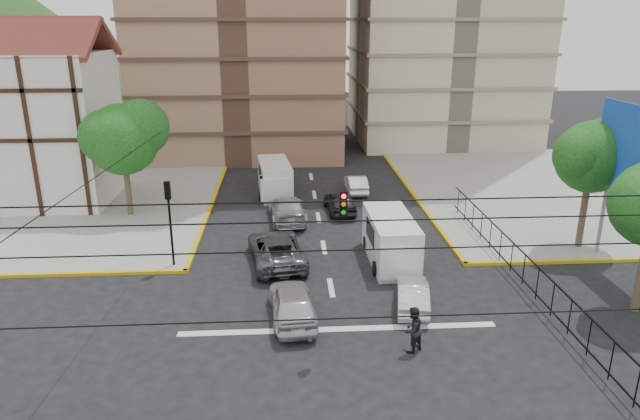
{
  "coord_description": "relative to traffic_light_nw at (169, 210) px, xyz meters",
  "views": [
    {
      "loc": [
        -2.02,
        -19.21,
        12.02
      ],
      "look_at": [
        -0.54,
        4.63,
        4.0
      ],
      "focal_mm": 32.0,
      "sensor_mm": 36.0,
      "label": 1
    }
  ],
  "objects": [
    {
      "name": "traffic_light_hanging",
      "position": [
        7.8,
        -9.84,
        2.79
      ],
      "size": [
        18.0,
        9.12,
        0.92
      ],
      "color": "black",
      "rests_on": "ground"
    },
    {
      "name": "tree_tudor",
      "position": [
        -4.1,
        8.21,
        2.11
      ],
      "size": [
        5.39,
        4.4,
        7.43
      ],
      "color": "#473828",
      "rests_on": "ground"
    },
    {
      "name": "car_white_rear_right",
      "position": [
        10.87,
        12.62,
        -2.48
      ],
      "size": [
        1.42,
        3.87,
        1.27
      ],
      "primitive_type": "imported",
      "rotation": [
        0.0,
        0.0,
        3.16
      ],
      "color": "white",
      "rests_on": "ground"
    },
    {
      "name": "car_grey_mid_left",
      "position": [
        5.21,
        0.3,
        -2.34
      ],
      "size": [
        3.36,
        5.86,
        1.54
      ],
      "primitive_type": "imported",
      "rotation": [
        0.0,
        0.0,
        3.29
      ],
      "color": "#53545A",
      "rests_on": "ground"
    },
    {
      "name": "car_white_front_right",
      "position": [
        11.2,
        -4.93,
        -2.49
      ],
      "size": [
        1.95,
        3.94,
        1.24
      ],
      "primitive_type": "imported",
      "rotation": [
        0.0,
        0.0,
        2.97
      ],
      "color": "silver",
      "rests_on": "ground"
    },
    {
      "name": "billboard",
      "position": [
        22.25,
        -1.8,
        2.89
      ],
      "size": [
        0.36,
        6.2,
        8.1
      ],
      "color": "slate",
      "rests_on": "ground"
    },
    {
      "name": "car_silver_rear_left",
      "position": [
        5.81,
        6.85,
        -2.35
      ],
      "size": [
        2.62,
        5.4,
        1.52
      ],
      "primitive_type": "imported",
      "rotation": [
        0.0,
        0.0,
        3.24
      ],
      "color": "#B8B8BD",
      "rests_on": "ground"
    },
    {
      "name": "car_silver_front_left",
      "position": [
        5.94,
        -5.64,
        -2.35
      ],
      "size": [
        2.2,
        4.63,
        1.53
      ],
      "primitive_type": "imported",
      "rotation": [
        0.0,
        0.0,
        3.23
      ],
      "color": "silver",
      "rests_on": "ground"
    },
    {
      "name": "park_fence",
      "position": [
        16.8,
        -3.3,
        -3.11
      ],
      "size": [
        0.1,
        22.5,
        1.66
      ],
      "primitive_type": null,
      "color": "black",
      "rests_on": "ground"
    },
    {
      "name": "tree_park_c",
      "position": [
        21.89,
        1.21,
        2.22
      ],
      "size": [
        4.65,
        3.8,
        7.25
      ],
      "color": "#473828",
      "rests_on": "ground"
    },
    {
      "name": "ground",
      "position": [
        7.8,
        -7.8,
        -3.11
      ],
      "size": [
        160.0,
        160.0,
        0.0
      ],
      "primitive_type": "plane",
      "color": "black",
      "rests_on": "ground"
    },
    {
      "name": "traffic_light_nw",
      "position": [
        0.0,
        0.0,
        0.0
      ],
      "size": [
        0.28,
        0.22,
        4.4
      ],
      "color": "black",
      "rests_on": "ground"
    },
    {
      "name": "tudor_building",
      "position": [
        -11.2,
        12.2,
        2.14
      ],
      "size": [
        10.8,
        8.05,
        12.23
      ],
      "color": "silver",
      "rests_on": "ground"
    },
    {
      "name": "car_darkgrey_mid_right",
      "position": [
        9.25,
        8.12,
        -2.4
      ],
      "size": [
        2.05,
        4.29,
        1.42
      ],
      "primitive_type": "imported",
      "rotation": [
        0.0,
        0.0,
        3.23
      ],
      "color": "#242427",
      "rests_on": "ground"
    },
    {
      "name": "van_left_lane",
      "position": [
        4.98,
        12.25,
        -1.96
      ],
      "size": [
        2.62,
        5.46,
        2.37
      ],
      "rotation": [
        0.0,
        0.0,
        0.11
      ],
      "color": "silver",
      "rests_on": "ground"
    },
    {
      "name": "van_right_lane",
      "position": [
        11.12,
        -0.19,
        -1.92
      ],
      "size": [
        2.27,
        5.46,
        2.44
      ],
      "rotation": [
        0.0,
        0.0,
        0.02
      ],
      "color": "silver",
      "rests_on": "ground"
    },
    {
      "name": "pedestrian_crosswalk",
      "position": [
        10.43,
        -8.37,
        -2.2
      ],
      "size": [
        1.13,
        1.1,
        1.83
      ],
      "primitive_type": "imported",
      "rotation": [
        0.0,
        0.0,
        3.81
      ],
      "color": "black",
      "rests_on": "ground"
    },
    {
      "name": "stop_line",
      "position": [
        7.8,
        -6.6,
        -3.11
      ],
      "size": [
        13.0,
        0.4,
        0.01
      ],
      "primitive_type": "cube",
      "color": "silver",
      "rests_on": "ground"
    },
    {
      "name": "sidewalk_nw",
      "position": [
        -12.2,
        12.2,
        -3.04
      ],
      "size": [
        26.0,
        26.0,
        0.15
      ],
      "primitive_type": "cube",
      "color": "gray",
      "rests_on": "ground"
    },
    {
      "name": "sidewalk_ne",
      "position": [
        27.8,
        12.2,
        -3.04
      ],
      "size": [
        26.0,
        26.0,
        0.15
      ],
      "primitive_type": "cube",
      "color": "gray",
      "rests_on": "ground"
    }
  ]
}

